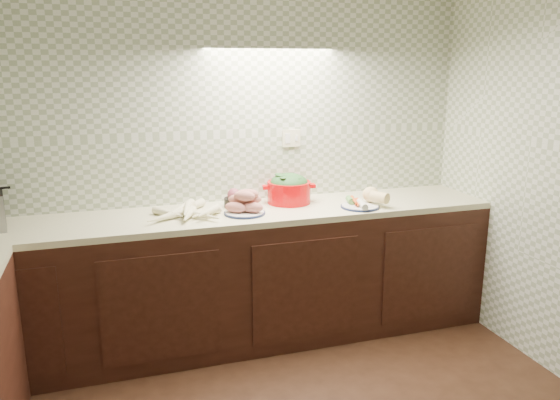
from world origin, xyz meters
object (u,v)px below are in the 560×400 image
object	(u,v)px
parsnip_pile	(190,212)
sweet_potato_plate	(245,204)
onion_bowl	(236,200)
veg_plate	(365,200)
dutch_oven	(289,189)

from	to	relation	value
parsnip_pile	sweet_potato_plate	bearing A→B (deg)	-4.40
sweet_potato_plate	onion_bowl	distance (m)	0.19
sweet_potato_plate	onion_bowl	size ratio (longest dim) A/B	1.65
parsnip_pile	veg_plate	world-z (taller)	veg_plate
sweet_potato_plate	veg_plate	distance (m)	0.82
parsnip_pile	onion_bowl	world-z (taller)	onion_bowl
parsnip_pile	dutch_oven	xyz separation A→B (m)	(0.70, 0.16, 0.07)
onion_bowl	veg_plate	world-z (taller)	onion_bowl
parsnip_pile	dutch_oven	bearing A→B (deg)	12.64
dutch_oven	veg_plate	distance (m)	0.52
onion_bowl	parsnip_pile	bearing A→B (deg)	-154.10
parsnip_pile	sweet_potato_plate	world-z (taller)	sweet_potato_plate
parsnip_pile	sweet_potato_plate	size ratio (longest dim) A/B	1.70
sweet_potato_plate	onion_bowl	bearing A→B (deg)	94.18
veg_plate	sweet_potato_plate	bearing A→B (deg)	176.62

